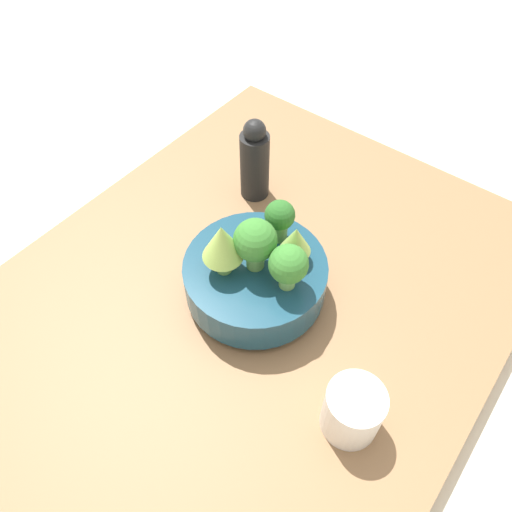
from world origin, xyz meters
name	(u,v)px	position (x,y,z in m)	size (l,w,h in m)	color
ground_plane	(253,305)	(0.00, 0.00, 0.00)	(6.00, 6.00, 0.00)	beige
table	(253,299)	(0.00, 0.00, 0.02)	(0.93, 0.74, 0.04)	olive
bowl	(256,277)	(0.00, 0.01, 0.08)	(0.22, 0.22, 0.08)	navy
broccoli_floret_left	(282,219)	(-0.07, 0.00, 0.16)	(0.05, 0.05, 0.07)	#609347
broccoli_floret_back	(288,266)	(0.00, 0.06, 0.16)	(0.06, 0.06, 0.08)	#7AB256
romanesco_piece_near	(222,243)	(0.03, -0.03, 0.18)	(0.06, 0.06, 0.09)	#6BA34C
romanesco_piece_far	(296,241)	(-0.04, 0.04, 0.16)	(0.05, 0.05, 0.07)	#6BA34C
broccoli_floret_center	(256,241)	(0.00, 0.01, 0.17)	(0.06, 0.06, 0.09)	#609347
cup	(353,411)	(0.09, 0.23, 0.08)	(0.08, 0.08, 0.08)	silver
pepper_mill	(255,161)	(-0.18, -0.14, 0.12)	(0.05, 0.05, 0.16)	black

